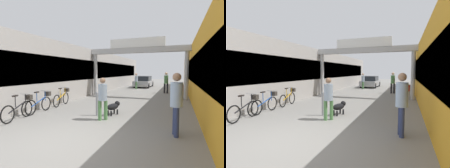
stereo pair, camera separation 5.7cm
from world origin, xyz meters
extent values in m
plane|color=gray|center=(0.00, 0.00, 0.00)|extent=(80.00, 80.00, 0.00)
cube|color=#9E9993|center=(-5.10, 11.00, 1.82)|extent=(3.00, 26.00, 3.63)
cube|color=black|center=(-3.62, 11.00, 2.00)|extent=(0.04, 23.40, 1.45)
cube|color=gold|center=(5.10, 11.00, 1.82)|extent=(3.00, 26.00, 3.63)
cube|color=black|center=(3.62, 11.00, 2.00)|extent=(0.04, 23.40, 1.45)
cylinder|color=#B2B2B2|center=(-3.35, 8.78, 1.61)|extent=(0.28, 0.28, 3.22)
cylinder|color=#B2B2B2|center=(3.35, 8.78, 1.61)|extent=(0.28, 0.28, 3.22)
cube|color=#B2B2B2|center=(0.00, 8.78, 3.41)|extent=(7.40, 0.44, 0.38)
cube|color=white|center=(0.00, 8.58, 3.92)|extent=(3.96, 0.10, 0.64)
cylinder|color=#4C7F47|center=(0.07, 2.22, 0.38)|extent=(0.20, 0.20, 0.76)
cylinder|color=#4C7F47|center=(0.25, 2.37, 0.38)|extent=(0.20, 0.20, 0.76)
cylinder|color=#8C9EB2|center=(0.16, 2.29, 1.08)|extent=(0.48, 0.48, 0.63)
sphere|color=#8C664C|center=(0.16, 2.29, 1.53)|extent=(0.30, 0.30, 0.22)
cylinder|color=navy|center=(2.80, 1.65, 0.43)|extent=(0.16, 0.16, 0.86)
cylinder|color=navy|center=(2.84, 1.41, 0.43)|extent=(0.16, 0.16, 0.86)
cylinder|color=#A5BFE0|center=(2.82, 1.53, 1.21)|extent=(0.40, 0.40, 0.71)
sphere|color=tan|center=(2.82, 1.53, 1.72)|extent=(0.28, 0.28, 0.24)
cylinder|color=black|center=(1.99, 11.81, 0.42)|extent=(0.15, 0.15, 0.84)
cylinder|color=black|center=(1.75, 11.84, 0.42)|extent=(0.15, 0.15, 0.84)
cylinder|color=#4C7F47|center=(1.87, 11.82, 1.19)|extent=(0.37, 0.37, 0.70)
sphere|color=tan|center=(1.87, 11.82, 1.69)|extent=(0.26, 0.26, 0.24)
cylinder|color=#4C7F47|center=(-1.43, 14.69, 0.39)|extent=(0.19, 0.19, 0.78)
cylinder|color=#4C7F47|center=(-1.33, 14.48, 0.39)|extent=(0.19, 0.19, 0.78)
cylinder|color=#8C9EB2|center=(-1.38, 14.59, 1.11)|extent=(0.45, 0.45, 0.65)
sphere|color=tan|center=(-1.38, 14.59, 1.57)|extent=(0.30, 0.30, 0.22)
ellipsoid|color=black|center=(0.24, 3.17, 0.36)|extent=(0.52, 0.75, 0.27)
sphere|color=black|center=(0.34, 3.46, 0.45)|extent=(0.30, 0.30, 0.23)
sphere|color=white|center=(0.31, 3.37, 0.34)|extent=(0.21, 0.21, 0.17)
cylinder|color=black|center=(0.22, 3.40, 0.11)|extent=(0.09, 0.09, 0.22)
cylinder|color=black|center=(0.39, 3.34, 0.11)|extent=(0.09, 0.09, 0.22)
cylinder|color=black|center=(0.08, 3.01, 0.11)|extent=(0.09, 0.09, 0.22)
cylinder|color=black|center=(0.25, 2.95, 0.11)|extent=(0.09, 0.09, 0.22)
torus|color=black|center=(-3.00, 1.63, 0.34)|extent=(0.16, 0.67, 0.67)
torus|color=black|center=(-2.83, 0.62, 0.34)|extent=(0.16, 0.67, 0.67)
cube|color=black|center=(-2.91, 1.13, 0.52)|extent=(0.19, 0.94, 0.34)
cylinder|color=black|center=(-2.89, 1.01, 0.74)|extent=(0.04, 0.04, 0.42)
cube|color=black|center=(-2.89, 1.01, 0.96)|extent=(0.13, 0.23, 0.05)
cylinder|color=black|center=(-2.99, 1.57, 0.72)|extent=(0.04, 0.04, 0.46)
cylinder|color=gray|center=(-2.99, 1.57, 0.96)|extent=(0.46, 0.10, 0.03)
cube|color=#332D28|center=(-3.02, 1.77, 0.80)|extent=(0.27, 0.24, 0.20)
torus|color=black|center=(-3.08, 2.85, 0.34)|extent=(0.10, 0.67, 0.67)
torus|color=black|center=(-3.00, 1.84, 0.34)|extent=(0.10, 0.67, 0.67)
cube|color=#234C9E|center=(-3.04, 2.34, 0.52)|extent=(0.11, 0.94, 0.34)
cylinder|color=#234C9E|center=(-3.03, 2.22, 0.74)|extent=(0.03, 0.03, 0.42)
cube|color=black|center=(-3.03, 2.22, 0.96)|extent=(0.12, 0.23, 0.05)
cylinder|color=#234C9E|center=(-3.08, 2.79, 0.72)|extent=(0.03, 0.03, 0.46)
cylinder|color=gray|center=(-3.08, 2.79, 0.96)|extent=(0.46, 0.06, 0.03)
cube|color=#332D28|center=(-3.09, 2.99, 0.80)|extent=(0.25, 0.22, 0.20)
torus|color=black|center=(-3.22, 4.61, 0.34)|extent=(0.16, 0.67, 0.67)
torus|color=black|center=(-3.06, 3.60, 0.34)|extent=(0.16, 0.67, 0.67)
cube|color=gold|center=(-3.14, 4.10, 0.52)|extent=(0.18, 0.94, 0.34)
cylinder|color=gold|center=(-3.12, 3.99, 0.74)|extent=(0.04, 0.04, 0.42)
cube|color=black|center=(-3.12, 3.99, 0.96)|extent=(0.13, 0.23, 0.05)
cylinder|color=gold|center=(-3.21, 4.55, 0.72)|extent=(0.04, 0.04, 0.46)
cylinder|color=gray|center=(-3.21, 4.55, 0.96)|extent=(0.46, 0.10, 0.03)
cube|color=#332D28|center=(-3.24, 4.75, 0.80)|extent=(0.27, 0.24, 0.20)
cylinder|color=gray|center=(-0.35, 2.84, 0.47)|extent=(0.10, 0.10, 0.94)
sphere|color=gray|center=(-0.35, 2.84, 0.97)|extent=(0.10, 0.10, 0.10)
cylinder|color=gray|center=(2.47, 8.65, 0.23)|extent=(0.04, 0.04, 0.45)
cylinder|color=gray|center=(2.80, 8.73, 0.23)|extent=(0.04, 0.04, 0.45)
cylinder|color=gray|center=(2.54, 8.32, 0.23)|extent=(0.04, 0.04, 0.45)
cylinder|color=gray|center=(2.87, 8.39, 0.23)|extent=(0.04, 0.04, 0.45)
cube|color=silver|center=(2.67, 8.52, 0.47)|extent=(0.48, 0.48, 0.04)
cube|color=silver|center=(2.71, 8.35, 0.69)|extent=(0.40, 0.13, 0.40)
cylinder|color=gray|center=(2.71, 9.58, 0.23)|extent=(0.04, 0.04, 0.45)
cylinder|color=gray|center=(2.84, 9.89, 0.23)|extent=(0.04, 0.04, 0.45)
cylinder|color=gray|center=(3.02, 9.44, 0.23)|extent=(0.04, 0.04, 0.45)
cylinder|color=gray|center=(3.16, 9.76, 0.23)|extent=(0.04, 0.04, 0.45)
cube|color=#B2231E|center=(2.93, 9.67, 0.47)|extent=(0.53, 0.53, 0.04)
cube|color=#B2231E|center=(3.10, 9.60, 0.69)|extent=(0.19, 0.38, 0.40)
cube|color=#99999E|center=(-1.06, 17.14, 0.48)|extent=(1.81, 4.02, 0.60)
cube|color=#1E2328|center=(-1.06, 16.99, 1.06)|extent=(1.61, 2.22, 0.55)
cylinder|color=black|center=(-1.83, 18.60, 0.30)|extent=(0.21, 0.60, 0.60)
cylinder|color=black|center=(-0.24, 18.58, 0.30)|extent=(0.21, 0.60, 0.60)
cylinder|color=black|center=(-1.87, 15.70, 0.30)|extent=(0.21, 0.60, 0.60)
cylinder|color=black|center=(-0.28, 15.68, 0.30)|extent=(0.21, 0.60, 0.60)
camera|label=1|loc=(2.87, -3.79, 1.88)|focal=28.00mm
camera|label=2|loc=(2.92, -3.77, 1.88)|focal=28.00mm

